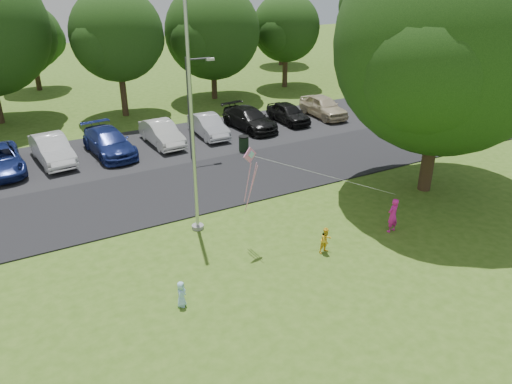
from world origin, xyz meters
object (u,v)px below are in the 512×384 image
big_tree (446,50)px  woman (393,215)px  flagpole (192,134)px  street_lamp (192,99)px  child_yellow (326,240)px  trash_can (244,144)px  kite (254,167)px  child_blue (181,294)px

big_tree → woman: 7.66m
flagpole → street_lamp: flagpole is taller
flagpole → child_yellow: 6.56m
street_lamp → woman: street_lamp is taller
trash_can → flagpole: bearing=-129.6°
big_tree → kite: bearing=-176.9°
street_lamp → kite: 10.06m
child_yellow → flagpole: bearing=125.8°
woman → child_yellow: woman is taller
street_lamp → big_tree: (8.14, -9.39, 3.31)m
woman → child_yellow: 3.36m
street_lamp → child_blue: bearing=-108.9°
big_tree → kite: size_ratio=1.99×
kite → flagpole: bearing=106.3°
street_lamp → child_yellow: street_lamp is taller
woman → child_blue: (-9.40, -0.42, -0.29)m
woman → kite: bearing=-26.2°
child_blue → child_yellow: bearing=-46.2°
trash_can → child_blue: size_ratio=1.05×
flagpole → kite: (1.41, -2.33, -0.80)m
flagpole → street_lamp: 8.22m
trash_can → kite: bearing=-115.4°
woman → child_yellow: (-3.36, -0.01, -0.22)m
flagpole → kite: size_ratio=1.67×
trash_can → street_lamp: bearing=171.6°
flagpole → trash_can: size_ratio=10.40×
flagpole → kite: flagpole is taller
flagpole → big_tree: (11.19, -1.79, 2.54)m
street_lamp → big_tree: 12.86m
child_yellow → child_blue: (-6.05, -0.42, -0.07)m
flagpole → child_blue: bearing=-118.5°
street_lamp → big_tree: size_ratio=0.48×
street_lamp → trash_can: size_ratio=5.88×
street_lamp → child_blue: size_ratio=6.16×
flagpole → big_tree: bearing=-9.1°
street_lamp → big_tree: big_tree is taller
child_yellow → woman: bearing=-5.4°
street_lamp → big_tree: bearing=-43.5°
trash_can → child_blue: (-8.37, -11.68, -0.03)m
street_lamp → woman: bearing=-66.0°
street_lamp → child_blue: street_lamp is taller
woman → child_blue: woman is taller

